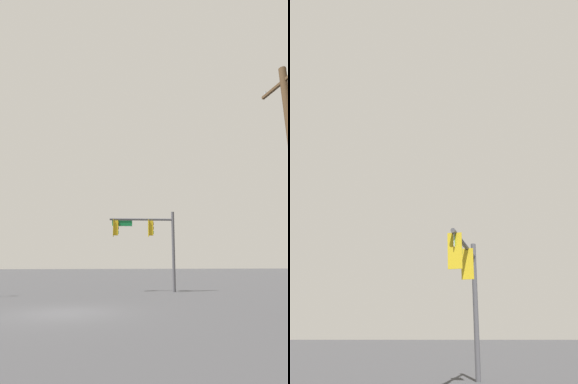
{
  "view_description": "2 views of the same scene",
  "coord_description": "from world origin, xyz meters",
  "views": [
    {
      "loc": [
        0.49,
        13.21,
        1.83
      ],
      "look_at": [
        -5.68,
        -8.17,
        7.36
      ],
      "focal_mm": 28.0,
      "sensor_mm": 36.0,
      "label": 1
    },
    {
      "loc": [
        9.6,
        -9.71,
        1.81
      ],
      "look_at": [
        -3.4,
        -9.98,
        6.83
      ],
      "focal_mm": 35.0,
      "sensor_mm": 36.0,
      "label": 2
    }
  ],
  "objects": [
    {
      "name": "ground_plane",
      "position": [
        0.0,
        0.0,
        0.0
      ],
      "size": [
        400.0,
        400.0,
        0.0
      ],
      "primitive_type": "plane",
      "color": "#38383A"
    },
    {
      "name": "signal_pole_near",
      "position": [
        -6.26,
        -8.61,
        4.12
      ],
      "size": [
        4.86,
        1.41,
        5.92
      ],
      "color": "#47474C",
      "rests_on": "ground_plane"
    }
  ]
}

